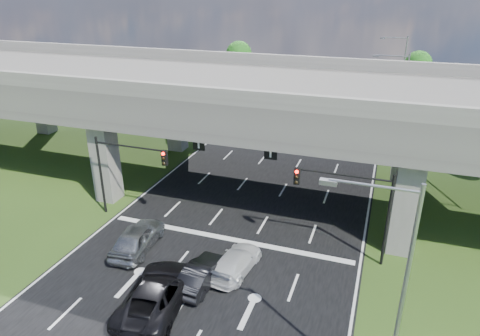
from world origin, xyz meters
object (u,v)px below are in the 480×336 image
Objects in this scene: streetlight_near at (392,287)px; car_silver at (138,238)px; signal_left at (124,165)px; streetlight_far at (399,97)px; signal_right at (352,198)px; car_trailing at (157,293)px; car_dark at (202,274)px; car_white at (236,262)px; streetlight_beyond at (400,69)px.

streetlight_near reaches higher than car_silver.
signal_left is 0.60× the size of streetlight_far.
signal_right reaches higher than car_silver.
signal_left is at bearing -56.56° from car_silver.
signal_left is 0.97× the size of car_trailing.
car_dark is (5.34, -1.89, -0.15)m from car_silver.
signal_left is 26.95m from streetlight_far.
streetlight_near is 2.18× the size of car_white.
car_trailing is (-1.46, -2.49, 0.15)m from car_dark.
car_dark is 2.89m from car_trailing.
car_dark is 0.93× the size of car_white.
signal_right is 36.17m from streetlight_beyond.
car_trailing is (6.75, -7.87, -3.30)m from signal_left.
streetlight_far reaches higher than signal_right.
streetlight_near is 11.89m from car_dark.
car_trailing is at bearing -104.27° from streetlight_beyond.
streetlight_far is 16.00m from streetlight_beyond.
streetlight_near is at bearing -29.02° from signal_left.
streetlight_far reaches higher than car_white.
signal_right is 0.60× the size of streetlight_far.
streetlight_near is 17.11m from car_silver.
streetlight_near is 2.33× the size of car_dark.
streetlight_beyond is (2.27, 36.06, 1.66)m from signal_right.
signal_right is at bearing -93.61° from streetlight_beyond.
car_trailing is (-8.90, -7.87, -3.30)m from signal_right.
streetlight_beyond is at bearing 90.00° from streetlight_far.
car_silver is at bearing -122.59° from streetlight_far.
streetlight_beyond reaches higher than car_dark.
streetlight_near is at bearing -90.00° from streetlight_beyond.
streetlight_near is at bearing 149.08° from car_white.
signal_left is 10.40m from car_dark.
car_dark is at bearing -144.12° from signal_right.
signal_right is 0.97× the size of car_trailing.
streetlight_near and streetlight_far have the same top height.
signal_left is 1.40× the size of car_dark.
car_silver is at bearing -50.68° from signal_left.
streetlight_beyond is 1.98× the size of car_silver.
streetlight_far is 1.00× the size of streetlight_beyond.
car_trailing reaches higher than car_dark.
streetlight_near is (17.92, -9.94, 1.66)m from signal_left.
streetlight_near is 11.64m from car_white.
car_white is 0.74× the size of car_trailing.
signal_right is 0.60× the size of streetlight_beyond.
streetlight_beyond is (17.92, 36.06, 1.66)m from signal_left.
car_white is (-8.30, 6.34, -5.15)m from streetlight_near.
streetlight_near and streetlight_beyond have the same top height.
signal_right is 0.60× the size of streetlight_near.
car_silver is (-15.06, 6.45, -4.96)m from streetlight_near.
signal_left is at bearing 180.00° from signal_right.
streetlight_near is 1.00× the size of streetlight_beyond.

